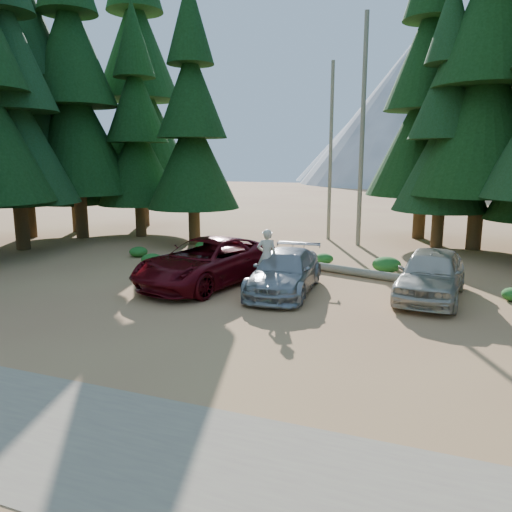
% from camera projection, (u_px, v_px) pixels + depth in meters
% --- Properties ---
extents(ground, '(160.00, 160.00, 0.00)m').
position_uv_depth(ground, '(243.00, 324.00, 14.37)').
color(ground, '#AC6C49').
rests_on(ground, ground).
extents(gravel_strip, '(26.00, 3.50, 0.01)m').
position_uv_depth(gravel_strip, '(96.00, 442.00, 8.42)').
color(gravel_strip, gray).
rests_on(gravel_strip, ground).
extents(forest_belt_north, '(36.00, 7.00, 22.00)m').
position_uv_depth(forest_belt_north, '(345.00, 243.00, 28.10)').
color(forest_belt_north, black).
rests_on(forest_belt_north, ground).
extents(snag_front, '(0.24, 0.24, 12.00)m').
position_uv_depth(snag_front, '(362.00, 133.00, 26.19)').
color(snag_front, gray).
rests_on(snag_front, ground).
extents(snag_back, '(0.20, 0.20, 10.00)m').
position_uv_depth(snag_back, '(331.00, 153.00, 28.47)').
color(snag_back, gray).
rests_on(snag_back, ground).
extents(mountain_peak, '(48.00, 50.00, 28.00)m').
position_uv_depth(mountain_peak, '(410.00, 114.00, 93.58)').
color(mountain_peak, gray).
rests_on(mountain_peak, ground).
extents(red_pickup, '(4.21, 6.74, 1.74)m').
position_uv_depth(red_pickup, '(207.00, 262.00, 18.76)').
color(red_pickup, '#56070E').
rests_on(red_pickup, ground).
extents(silver_minivan_center, '(2.43, 5.18, 1.46)m').
position_uv_depth(silver_minivan_center, '(285.00, 272.00, 17.74)').
color(silver_minivan_center, '#979A9E').
rests_on(silver_minivan_center, ground).
extents(silver_minivan_right, '(2.39, 5.12, 1.70)m').
position_uv_depth(silver_minivan_right, '(431.00, 274.00, 16.91)').
color(silver_minivan_right, '#B9B3A5').
rests_on(silver_minivan_right, ground).
extents(frisbee_player, '(0.79, 0.65, 1.86)m').
position_uv_depth(frisbee_player, '(267.00, 255.00, 17.49)').
color(frisbee_player, beige).
rests_on(frisbee_player, ground).
extents(log_left, '(3.75, 1.72, 0.28)m').
position_uv_depth(log_left, '(260.00, 258.00, 23.17)').
color(log_left, gray).
rests_on(log_left, ground).
extents(log_mid, '(2.66, 1.94, 0.25)m').
position_uv_depth(log_mid, '(272.00, 260.00, 22.69)').
color(log_mid, gray).
rests_on(log_mid, ground).
extents(log_right, '(5.26, 1.83, 0.34)m').
position_uv_depth(log_right, '(371.00, 274.00, 19.83)').
color(log_right, gray).
rests_on(log_right, ground).
extents(shrub_far_left, '(0.93, 0.93, 0.51)m').
position_uv_depth(shrub_far_left, '(152.00, 259.00, 22.28)').
color(shrub_far_left, '#1C601E').
rests_on(shrub_far_left, ground).
extents(shrub_left, '(0.88, 0.88, 0.48)m').
position_uv_depth(shrub_left, '(204.00, 246.00, 25.72)').
color(shrub_left, '#1C601E').
rests_on(shrub_left, ground).
extents(shrub_center_left, '(1.05, 1.05, 0.58)m').
position_uv_depth(shrub_center_left, '(236.00, 249.00, 24.54)').
color(shrub_center_left, '#1C601E').
rests_on(shrub_center_left, ground).
extents(shrub_center_right, '(0.85, 0.85, 0.47)m').
position_uv_depth(shrub_center_right, '(324.00, 259.00, 22.50)').
color(shrub_center_right, '#1C601E').
rests_on(shrub_center_right, ground).
extents(shrub_right, '(1.19, 1.19, 0.65)m').
position_uv_depth(shrub_right, '(387.00, 265.00, 20.82)').
color(shrub_right, '#1C601E').
rests_on(shrub_right, ground).
extents(shrub_edge_west, '(0.87, 0.87, 0.48)m').
position_uv_depth(shrub_edge_west, '(138.00, 252.00, 24.15)').
color(shrub_edge_west, '#1C601E').
rests_on(shrub_edge_west, ground).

